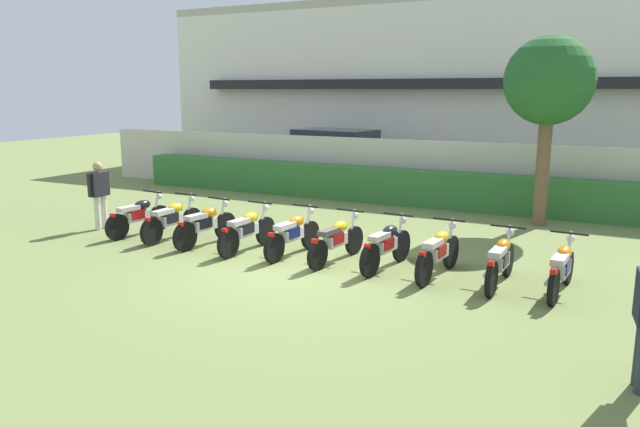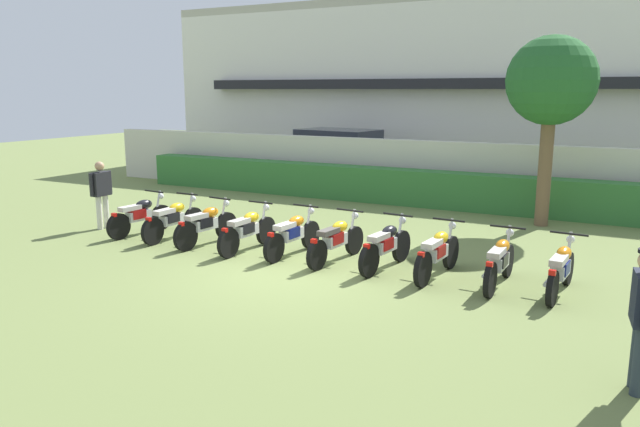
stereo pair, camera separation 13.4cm
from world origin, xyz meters
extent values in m
plane|color=olive|center=(0.00, 0.00, 0.00)|extent=(60.00, 60.00, 0.00)
cube|color=white|center=(0.00, 15.11, 3.14)|extent=(24.78, 6.00, 6.28)
cube|color=black|center=(0.00, 11.86, 3.45)|extent=(20.82, 0.50, 0.36)
cube|color=#B2AD9E|center=(0.00, 15.11, 6.43)|extent=(24.78, 6.00, 0.30)
cube|color=beige|center=(0.00, 7.95, 0.90)|extent=(23.54, 0.30, 1.80)
cube|color=#337033|center=(0.00, 7.25, 0.51)|extent=(18.84, 0.70, 1.01)
cube|color=#9EA3A8|center=(-3.71, 10.03, 0.74)|extent=(4.72, 2.48, 1.00)
cube|color=#2D333D|center=(-3.91, 10.06, 1.57)|extent=(2.92, 2.07, 0.65)
cylinder|color=black|center=(-2.02, 10.72, 0.34)|extent=(0.70, 0.32, 0.68)
cylinder|color=black|center=(-2.28, 8.89, 0.34)|extent=(0.70, 0.32, 0.68)
cylinder|color=black|center=(-5.13, 11.17, 0.34)|extent=(0.70, 0.32, 0.68)
cylinder|color=black|center=(-5.40, 9.34, 0.34)|extent=(0.70, 0.32, 0.68)
cylinder|color=brown|center=(3.50, 6.14, 1.37)|extent=(0.32, 0.32, 2.73)
sphere|color=#235B28|center=(3.50, 6.14, 3.46)|extent=(2.08, 2.08, 2.08)
cylinder|color=black|center=(-4.40, 1.52, 0.29)|extent=(0.15, 0.60, 0.59)
cylinder|color=black|center=(-4.54, 0.31, 0.29)|extent=(0.15, 0.60, 0.59)
cube|color=silver|center=(-4.48, 0.86, 0.44)|extent=(0.27, 0.62, 0.22)
ellipsoid|color=black|center=(-4.46, 1.03, 0.67)|extent=(0.27, 0.46, 0.22)
cube|color=beige|center=(-4.50, 0.63, 0.65)|extent=(0.26, 0.54, 0.10)
cube|color=red|center=(-4.55, 0.21, 0.57)|extent=(0.11, 0.09, 0.08)
cylinder|color=silver|center=(-4.41, 1.43, 0.61)|extent=(0.07, 0.23, 0.65)
cylinder|color=black|center=(-4.42, 1.34, 0.93)|extent=(0.60, 0.10, 0.04)
sphere|color=silver|center=(-4.40, 1.54, 0.79)|extent=(0.14, 0.14, 0.14)
cylinder|color=silver|center=(-4.62, 0.63, 0.31)|extent=(0.13, 0.55, 0.07)
cube|color=#A51414|center=(-4.48, 0.81, 0.49)|extent=(0.28, 0.38, 0.20)
cylinder|color=black|center=(-3.50, 1.59, 0.30)|extent=(0.11, 0.60, 0.60)
cylinder|color=black|center=(-3.55, 0.29, 0.30)|extent=(0.11, 0.60, 0.60)
cube|color=silver|center=(-3.53, 0.89, 0.45)|extent=(0.22, 0.61, 0.22)
ellipsoid|color=yellow|center=(-3.52, 1.06, 0.68)|extent=(0.23, 0.45, 0.22)
cube|color=beige|center=(-3.53, 0.66, 0.66)|extent=(0.22, 0.53, 0.10)
cube|color=red|center=(-3.55, 0.19, 0.58)|extent=(0.10, 0.08, 0.08)
cylinder|color=silver|center=(-3.51, 1.50, 0.62)|extent=(0.06, 0.23, 0.65)
cylinder|color=black|center=(-3.51, 1.41, 0.94)|extent=(0.60, 0.06, 0.04)
sphere|color=silver|center=(-3.50, 1.61, 0.80)|extent=(0.14, 0.14, 0.14)
cylinder|color=silver|center=(-3.65, 0.64, 0.32)|extent=(0.09, 0.55, 0.07)
cube|color=black|center=(-3.53, 0.84, 0.50)|extent=(0.25, 0.37, 0.20)
cylinder|color=black|center=(-2.46, 1.43, 0.30)|extent=(0.16, 0.62, 0.61)
cylinder|color=black|center=(-2.60, 0.23, 0.30)|extent=(0.16, 0.62, 0.61)
cube|color=silver|center=(-2.54, 0.78, 0.45)|extent=(0.27, 0.62, 0.22)
ellipsoid|color=orange|center=(-2.52, 0.95, 0.68)|extent=(0.27, 0.46, 0.22)
cube|color=#B2ADA3|center=(-2.57, 0.56, 0.66)|extent=(0.26, 0.54, 0.10)
cube|color=red|center=(-2.62, 0.13, 0.58)|extent=(0.11, 0.09, 0.08)
cylinder|color=silver|center=(-2.47, 1.34, 0.62)|extent=(0.08, 0.23, 0.65)
cylinder|color=black|center=(-2.48, 1.25, 0.94)|extent=(0.60, 0.11, 0.04)
sphere|color=silver|center=(-2.46, 1.45, 0.80)|extent=(0.14, 0.14, 0.14)
cylinder|color=silver|center=(-2.69, 0.55, 0.32)|extent=(0.13, 0.55, 0.07)
cube|color=black|center=(-2.54, 0.73, 0.50)|extent=(0.28, 0.39, 0.20)
cylinder|color=black|center=(-1.44, 1.46, 0.30)|extent=(0.12, 0.60, 0.60)
cylinder|color=black|center=(-1.51, 0.20, 0.30)|extent=(0.12, 0.60, 0.60)
cube|color=silver|center=(-1.48, 0.78, 0.45)|extent=(0.23, 0.61, 0.22)
ellipsoid|color=yellow|center=(-1.47, 0.95, 0.68)|extent=(0.24, 0.45, 0.22)
cube|color=#B2ADA3|center=(-1.49, 0.55, 0.66)|extent=(0.23, 0.53, 0.10)
cube|color=red|center=(-1.52, 0.10, 0.58)|extent=(0.10, 0.09, 0.08)
cylinder|color=silver|center=(-1.45, 1.37, 0.62)|extent=(0.06, 0.23, 0.65)
cylinder|color=black|center=(-1.45, 1.28, 0.94)|extent=(0.60, 0.07, 0.04)
sphere|color=silver|center=(-1.44, 1.48, 0.80)|extent=(0.14, 0.14, 0.14)
cylinder|color=silver|center=(-1.61, 0.54, 0.32)|extent=(0.10, 0.55, 0.07)
cube|color=black|center=(-1.48, 0.73, 0.50)|extent=(0.26, 0.37, 0.20)
cylinder|color=black|center=(-0.44, 1.60, 0.29)|extent=(0.14, 0.59, 0.58)
cylinder|color=black|center=(-0.54, 0.33, 0.29)|extent=(0.14, 0.59, 0.58)
cube|color=silver|center=(-0.50, 0.92, 0.44)|extent=(0.25, 0.61, 0.22)
ellipsoid|color=orange|center=(-0.48, 1.08, 0.67)|extent=(0.25, 0.46, 0.22)
cube|color=beige|center=(-0.52, 0.69, 0.65)|extent=(0.24, 0.53, 0.10)
cube|color=red|center=(-0.55, 0.23, 0.57)|extent=(0.11, 0.09, 0.08)
cylinder|color=silver|center=(-0.45, 1.51, 0.61)|extent=(0.07, 0.23, 0.65)
cylinder|color=black|center=(-0.46, 1.42, 0.93)|extent=(0.60, 0.08, 0.04)
sphere|color=silver|center=(-0.44, 1.62, 0.79)|extent=(0.14, 0.14, 0.14)
cylinder|color=silver|center=(-0.64, 0.68, 0.31)|extent=(0.11, 0.55, 0.07)
cube|color=navy|center=(-0.50, 0.87, 0.49)|extent=(0.27, 0.38, 0.20)
cylinder|color=black|center=(0.55, 1.60, 0.29)|extent=(0.15, 0.58, 0.57)
cylinder|color=black|center=(0.40, 0.28, 0.29)|extent=(0.15, 0.58, 0.57)
cube|color=silver|center=(0.47, 0.89, 0.44)|extent=(0.27, 0.62, 0.22)
ellipsoid|color=yellow|center=(0.49, 1.06, 0.67)|extent=(0.27, 0.46, 0.22)
cube|color=#4C4742|center=(0.45, 0.67, 0.65)|extent=(0.26, 0.54, 0.10)
cube|color=red|center=(0.39, 0.18, 0.57)|extent=(0.11, 0.09, 0.08)
cylinder|color=silver|center=(0.54, 1.51, 0.61)|extent=(0.08, 0.23, 0.65)
cylinder|color=black|center=(0.53, 1.43, 0.93)|extent=(0.60, 0.10, 0.04)
sphere|color=silver|center=(0.56, 1.62, 0.79)|extent=(0.14, 0.14, 0.14)
cylinder|color=silver|center=(0.33, 0.66, 0.31)|extent=(0.13, 0.55, 0.07)
cube|color=#A51414|center=(0.47, 0.84, 0.49)|extent=(0.28, 0.38, 0.20)
cylinder|color=black|center=(1.57, 1.55, 0.30)|extent=(0.16, 0.61, 0.61)
cylinder|color=black|center=(1.42, 0.32, 0.30)|extent=(0.16, 0.61, 0.61)
cube|color=silver|center=(1.49, 0.88, 0.45)|extent=(0.27, 0.62, 0.22)
ellipsoid|color=black|center=(1.51, 1.05, 0.68)|extent=(0.27, 0.46, 0.22)
cube|color=#B2ADA3|center=(1.46, 0.66, 0.66)|extent=(0.26, 0.54, 0.10)
cube|color=red|center=(1.41, 0.22, 0.58)|extent=(0.11, 0.09, 0.08)
cylinder|color=silver|center=(1.56, 1.46, 0.62)|extent=(0.08, 0.23, 0.65)
cylinder|color=black|center=(1.55, 1.37, 0.94)|extent=(0.60, 0.11, 0.04)
sphere|color=silver|center=(1.57, 1.57, 0.80)|extent=(0.14, 0.14, 0.14)
cylinder|color=silver|center=(1.34, 0.65, 0.32)|extent=(0.14, 0.55, 0.07)
cube|color=#A51414|center=(1.48, 0.84, 0.50)|extent=(0.28, 0.39, 0.20)
cylinder|color=black|center=(2.54, 1.53, 0.31)|extent=(0.14, 0.62, 0.61)
cylinder|color=black|center=(2.43, 0.24, 0.31)|extent=(0.14, 0.62, 0.61)
cube|color=silver|center=(2.48, 0.83, 0.46)|extent=(0.25, 0.61, 0.22)
ellipsoid|color=yellow|center=(2.49, 1.00, 0.69)|extent=(0.26, 0.46, 0.22)
cube|color=beige|center=(2.46, 0.61, 0.67)|extent=(0.24, 0.54, 0.10)
cube|color=red|center=(2.42, 0.14, 0.59)|extent=(0.11, 0.09, 0.08)
cylinder|color=silver|center=(2.53, 1.44, 0.63)|extent=(0.07, 0.23, 0.65)
cylinder|color=black|center=(2.52, 1.35, 0.95)|extent=(0.60, 0.09, 0.04)
sphere|color=silver|center=(2.54, 1.55, 0.81)|extent=(0.14, 0.14, 0.14)
cylinder|color=silver|center=(2.34, 0.60, 0.33)|extent=(0.12, 0.55, 0.07)
cube|color=#A51414|center=(2.47, 0.78, 0.51)|extent=(0.27, 0.38, 0.20)
cylinder|color=black|center=(3.57, 1.49, 0.29)|extent=(0.11, 0.58, 0.58)
cylinder|color=black|center=(3.54, 0.22, 0.29)|extent=(0.11, 0.58, 0.58)
cube|color=silver|center=(3.55, 0.80, 0.44)|extent=(0.22, 0.61, 0.22)
ellipsoid|color=orange|center=(3.56, 0.97, 0.67)|extent=(0.23, 0.45, 0.22)
cube|color=#B2ADA3|center=(3.55, 0.57, 0.65)|extent=(0.21, 0.53, 0.10)
cube|color=red|center=(3.54, 0.12, 0.57)|extent=(0.10, 0.08, 0.08)
cylinder|color=silver|center=(3.57, 1.40, 0.61)|extent=(0.06, 0.23, 0.65)
cylinder|color=black|center=(3.57, 1.31, 0.93)|extent=(0.60, 0.05, 0.04)
sphere|color=silver|center=(3.57, 1.51, 0.79)|extent=(0.14, 0.14, 0.14)
cylinder|color=silver|center=(3.43, 0.56, 0.31)|extent=(0.09, 0.55, 0.07)
cube|color=black|center=(3.55, 0.75, 0.49)|extent=(0.25, 0.37, 0.20)
cylinder|color=black|center=(4.56, 1.50, 0.28)|extent=(0.13, 0.57, 0.56)
cylinder|color=black|center=(4.46, 0.25, 0.28)|extent=(0.13, 0.57, 0.56)
cube|color=silver|center=(4.51, 0.83, 0.43)|extent=(0.25, 0.61, 0.22)
ellipsoid|color=orange|center=(4.52, 1.00, 0.66)|extent=(0.25, 0.46, 0.22)
cube|color=#B2ADA3|center=(4.49, 0.60, 0.64)|extent=(0.24, 0.53, 0.10)
cube|color=red|center=(4.46, 0.15, 0.56)|extent=(0.11, 0.09, 0.08)
cylinder|color=silver|center=(4.55, 1.41, 0.60)|extent=(0.07, 0.23, 0.65)
cylinder|color=black|center=(4.55, 1.32, 0.92)|extent=(0.60, 0.08, 0.04)
sphere|color=silver|center=(4.56, 1.52, 0.78)|extent=(0.14, 0.14, 0.14)
cylinder|color=silver|center=(4.37, 0.59, 0.30)|extent=(0.11, 0.55, 0.07)
cube|color=navy|center=(4.50, 0.78, 0.48)|extent=(0.27, 0.38, 0.20)
cylinder|color=silver|center=(-5.70, 1.06, 0.40)|extent=(0.13, 0.13, 0.79)
cylinder|color=silver|center=(-5.70, 0.85, 0.40)|extent=(0.13, 0.13, 0.79)
cube|color=#232328|center=(-5.70, 0.96, 1.08)|extent=(0.22, 0.46, 0.56)
cylinder|color=#232328|center=(-5.70, 1.24, 1.09)|extent=(0.09, 0.09, 0.53)
cylinder|color=#232328|center=(-5.70, 0.68, 1.09)|extent=(0.09, 0.09, 0.53)
sphere|color=tan|center=(-5.70, 0.96, 1.49)|extent=(0.22, 0.22, 0.22)
cylinder|color=#28333D|center=(5.64, -2.25, 0.39)|extent=(0.13, 0.13, 0.78)
cylinder|color=#28333D|center=(5.61, -2.05, 0.39)|extent=(0.13, 0.13, 0.78)
camera|label=1|loc=(5.28, -9.25, 3.24)|focal=34.13mm
camera|label=2|loc=(5.40, -9.19, 3.24)|focal=34.13mm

